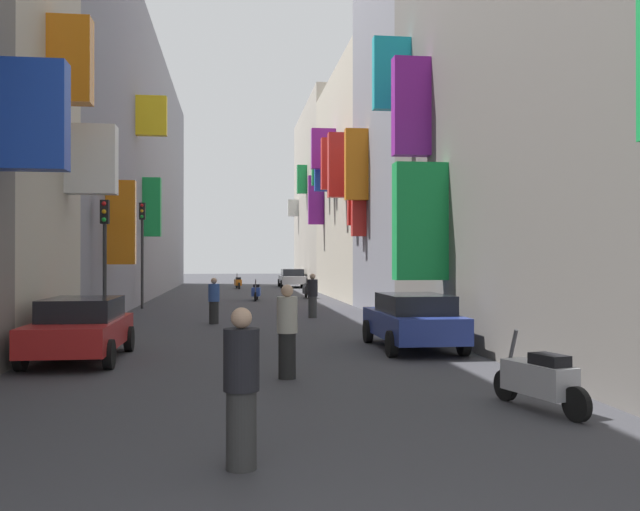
% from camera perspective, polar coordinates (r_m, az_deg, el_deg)
% --- Properties ---
extents(ground_plane, '(140.00, 140.00, 0.00)m').
position_cam_1_polar(ground_plane, '(32.71, -6.20, -4.15)').
color(ground_plane, '#38383D').
extents(building_left_mid_b, '(7.38, 42.09, 15.14)m').
position_cam_1_polar(building_left_mid_b, '(42.56, -17.34, 6.96)').
color(building_left_mid_b, gray).
rests_on(building_left_mid_b, ground).
extents(building_right_mid_a, '(7.28, 8.39, 19.41)m').
position_cam_1_polar(building_right_mid_a, '(29.83, 10.03, 14.24)').
color(building_right_mid_a, gray).
rests_on(building_right_mid_a, ground).
extents(building_right_mid_b, '(7.33, 14.07, 12.78)m').
position_cam_1_polar(building_right_mid_b, '(39.94, 5.21, 5.73)').
color(building_right_mid_b, '#BCB29E').
rests_on(building_right_mid_b, ground).
extents(building_right_mid_c, '(6.90, 16.81, 14.20)m').
position_cam_1_polar(building_right_mid_c, '(55.13, 1.74, 4.80)').
color(building_right_mid_c, '#B2A899').
rests_on(building_right_mid_c, ground).
extents(parked_car_blue, '(1.86, 4.07, 1.35)m').
position_cam_1_polar(parked_car_blue, '(16.95, 7.73, -5.31)').
color(parked_car_blue, navy).
rests_on(parked_car_blue, ground).
extents(parked_car_red, '(1.87, 4.04, 1.34)m').
position_cam_1_polar(parked_car_red, '(15.88, -19.30, -5.65)').
color(parked_car_red, '#B21E1E').
rests_on(parked_car_red, ground).
extents(parked_car_silver, '(2.00, 4.45, 1.43)m').
position_cam_1_polar(parked_car_silver, '(53.21, -2.34, -1.85)').
color(parked_car_silver, '#B7B7BC').
rests_on(parked_car_silver, ground).
extents(scooter_silver, '(0.74, 1.95, 1.13)m').
position_cam_1_polar(scooter_silver, '(10.57, 17.80, -9.76)').
color(scooter_silver, '#ADADB2').
rests_on(scooter_silver, ground).
extents(scooter_black, '(0.47, 1.89, 1.13)m').
position_cam_1_polar(scooter_black, '(38.44, -1.03, -2.89)').
color(scooter_black, black).
rests_on(scooter_black, ground).
extents(scooter_blue, '(0.54, 1.83, 1.13)m').
position_cam_1_polar(scooter_blue, '(36.52, -5.34, -3.02)').
color(scooter_blue, '#2D4CAD').
rests_on(scooter_blue, ground).
extents(scooter_orange, '(0.58, 1.89, 1.13)m').
position_cam_1_polar(scooter_orange, '(51.00, -6.85, -2.25)').
color(scooter_orange, orange).
rests_on(scooter_orange, ground).
extents(pedestrian_crossing, '(0.54, 0.54, 1.66)m').
position_cam_1_polar(pedestrian_crossing, '(25.64, -0.62, -3.38)').
color(pedestrian_crossing, '#383838').
rests_on(pedestrian_crossing, ground).
extents(pedestrian_near_left, '(0.52, 0.52, 1.74)m').
position_cam_1_polar(pedestrian_near_left, '(12.68, -2.76, -6.34)').
color(pedestrian_near_left, black).
rests_on(pedestrian_near_left, ground).
extents(pedestrian_near_right, '(0.53, 0.53, 1.70)m').
position_cam_1_polar(pedestrian_near_right, '(7.36, -6.56, -10.94)').
color(pedestrian_near_right, '#333333').
rests_on(pedestrian_near_right, ground).
extents(pedestrian_mid_street, '(0.53, 0.53, 1.56)m').
position_cam_1_polar(pedestrian_mid_street, '(23.58, -8.83, -3.77)').
color(pedestrian_mid_street, '#262626').
rests_on(pedestrian_mid_street, ground).
extents(traffic_light_near_corner, '(0.26, 0.34, 4.71)m').
position_cam_1_polar(traffic_light_near_corner, '(31.41, -14.58, 1.49)').
color(traffic_light_near_corner, '#2D2D2D').
rests_on(traffic_light_near_corner, ground).
extents(traffic_light_far_corner, '(0.26, 0.34, 4.06)m').
position_cam_1_polar(traffic_light_far_corner, '(22.52, -17.49, 1.18)').
color(traffic_light_far_corner, '#2D2D2D').
rests_on(traffic_light_far_corner, ground).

